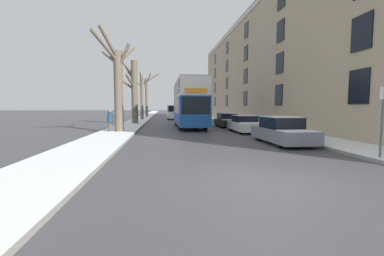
{
  "coord_description": "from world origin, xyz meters",
  "views": [
    {
      "loc": [
        -2.72,
        -6.25,
        1.95
      ],
      "look_at": [
        -0.48,
        13.26,
        0.34
      ],
      "focal_mm": 24.0,
      "sensor_mm": 36.0,
      "label": 1
    }
  ],
  "objects_px": {
    "bare_tree_left_0": "(118,84)",
    "pedestrian_left_sidewalk": "(110,120)",
    "bare_tree_left_3": "(147,96)",
    "oncoming_van": "(173,112)",
    "street_sign_post": "(382,119)",
    "parked_car_0": "(282,131)",
    "parked_car_2": "(227,120)",
    "bare_tree_left_2": "(142,95)",
    "double_decker_bus": "(189,101)",
    "bare_tree_left_1": "(133,90)",
    "parked_car_1": "(245,124)"
  },
  "relations": [
    {
      "from": "double_decker_bus",
      "to": "street_sign_post",
      "type": "bearing_deg",
      "value": -72.52
    },
    {
      "from": "bare_tree_left_2",
      "to": "street_sign_post",
      "type": "relative_size",
      "value": 2.57
    },
    {
      "from": "bare_tree_left_2",
      "to": "parked_car_1",
      "type": "xyz_separation_m",
      "value": [
        9.29,
        -18.81,
        -3.02
      ]
    },
    {
      "from": "oncoming_van",
      "to": "bare_tree_left_3",
      "type": "bearing_deg",
      "value": 122.86
    },
    {
      "from": "parked_car_2",
      "to": "oncoming_van",
      "type": "xyz_separation_m",
      "value": [
        -4.59,
        16.63,
        0.57
      ]
    },
    {
      "from": "parked_car_2",
      "to": "oncoming_van",
      "type": "relative_size",
      "value": 0.87
    },
    {
      "from": "bare_tree_left_1",
      "to": "parked_car_0",
      "type": "relative_size",
      "value": 1.77
    },
    {
      "from": "bare_tree_left_0",
      "to": "double_decker_bus",
      "type": "bearing_deg",
      "value": 41.74
    },
    {
      "from": "bare_tree_left_0",
      "to": "parked_car_2",
      "type": "relative_size",
      "value": 1.77
    },
    {
      "from": "bare_tree_left_2",
      "to": "bare_tree_left_3",
      "type": "height_order",
      "value": "bare_tree_left_3"
    },
    {
      "from": "bare_tree_left_0",
      "to": "bare_tree_left_1",
      "type": "distance_m",
      "value": 9.64
    },
    {
      "from": "bare_tree_left_2",
      "to": "parked_car_1",
      "type": "relative_size",
      "value": 1.63
    },
    {
      "from": "oncoming_van",
      "to": "pedestrian_left_sidewalk",
      "type": "bearing_deg",
      "value": -104.36
    },
    {
      "from": "bare_tree_left_3",
      "to": "parked_car_2",
      "type": "xyz_separation_m",
      "value": [
        9.27,
        -23.87,
        -3.32
      ]
    },
    {
      "from": "bare_tree_left_1",
      "to": "pedestrian_left_sidewalk",
      "type": "height_order",
      "value": "bare_tree_left_1"
    },
    {
      "from": "oncoming_van",
      "to": "double_decker_bus",
      "type": "bearing_deg",
      "value": -87.28
    },
    {
      "from": "parked_car_2",
      "to": "oncoming_van",
      "type": "bearing_deg",
      "value": 105.43
    },
    {
      "from": "bare_tree_left_0",
      "to": "double_decker_bus",
      "type": "distance_m",
      "value": 7.82
    },
    {
      "from": "pedestrian_left_sidewalk",
      "to": "bare_tree_left_0",
      "type": "bearing_deg",
      "value": 119.25
    },
    {
      "from": "bare_tree_left_3",
      "to": "pedestrian_left_sidewalk",
      "type": "height_order",
      "value": "bare_tree_left_3"
    },
    {
      "from": "bare_tree_left_0",
      "to": "street_sign_post",
      "type": "bearing_deg",
      "value": -45.8
    },
    {
      "from": "double_decker_bus",
      "to": "parked_car_2",
      "type": "bearing_deg",
      "value": 1.4
    },
    {
      "from": "bare_tree_left_1",
      "to": "oncoming_van",
      "type": "bearing_deg",
      "value": 68.04
    },
    {
      "from": "parked_car_0",
      "to": "street_sign_post",
      "type": "height_order",
      "value": "street_sign_post"
    },
    {
      "from": "parked_car_1",
      "to": "pedestrian_left_sidewalk",
      "type": "xyz_separation_m",
      "value": [
        -10.19,
        0.23,
        0.35
      ]
    },
    {
      "from": "bare_tree_left_0",
      "to": "pedestrian_left_sidewalk",
      "type": "relative_size",
      "value": 4.18
    },
    {
      "from": "bare_tree_left_0",
      "to": "parked_car_0",
      "type": "height_order",
      "value": "bare_tree_left_0"
    },
    {
      "from": "street_sign_post",
      "to": "bare_tree_left_1",
      "type": "bearing_deg",
      "value": 117.54
    },
    {
      "from": "parked_car_1",
      "to": "oncoming_van",
      "type": "relative_size",
      "value": 0.88
    },
    {
      "from": "bare_tree_left_0",
      "to": "parked_car_0",
      "type": "relative_size",
      "value": 1.65
    },
    {
      "from": "bare_tree_left_2",
      "to": "bare_tree_left_1",
      "type": "bearing_deg",
      "value": -91.49
    },
    {
      "from": "pedestrian_left_sidewalk",
      "to": "oncoming_van",
      "type": "bearing_deg",
      "value": -165.23
    },
    {
      "from": "bare_tree_left_1",
      "to": "street_sign_post",
      "type": "relative_size",
      "value": 2.94
    },
    {
      "from": "bare_tree_left_0",
      "to": "parked_car_1",
      "type": "height_order",
      "value": "bare_tree_left_0"
    },
    {
      "from": "bare_tree_left_3",
      "to": "parked_car_2",
      "type": "relative_size",
      "value": 1.9
    },
    {
      "from": "parked_car_2",
      "to": "street_sign_post",
      "type": "xyz_separation_m",
      "value": [
        1.37,
        -16.5,
        0.9
      ]
    },
    {
      "from": "parked_car_0",
      "to": "pedestrian_left_sidewalk",
      "type": "distance_m",
      "value": 12.07
    },
    {
      "from": "bare_tree_left_3",
      "to": "oncoming_van",
      "type": "xyz_separation_m",
      "value": [
        4.68,
        -7.24,
        -2.75
      ]
    },
    {
      "from": "bare_tree_left_0",
      "to": "parked_car_2",
      "type": "xyz_separation_m",
      "value": [
        9.57,
        5.25,
        -2.97
      ]
    },
    {
      "from": "parked_car_0",
      "to": "parked_car_1",
      "type": "xyz_separation_m",
      "value": [
        -0.0,
        6.24,
        -0.04
      ]
    },
    {
      "from": "parked_car_2",
      "to": "street_sign_post",
      "type": "height_order",
      "value": "street_sign_post"
    },
    {
      "from": "street_sign_post",
      "to": "double_decker_bus",
      "type": "bearing_deg",
      "value": 107.48
    },
    {
      "from": "oncoming_van",
      "to": "bare_tree_left_0",
      "type": "bearing_deg",
      "value": -102.82
    },
    {
      "from": "parked_car_0",
      "to": "oncoming_van",
      "type": "distance_m",
      "value": 28.72
    },
    {
      "from": "bare_tree_left_3",
      "to": "oncoming_van",
      "type": "height_order",
      "value": "bare_tree_left_3"
    },
    {
      "from": "bare_tree_left_1",
      "to": "bare_tree_left_0",
      "type": "bearing_deg",
      "value": -90.27
    },
    {
      "from": "bare_tree_left_2",
      "to": "parked_car_2",
      "type": "bearing_deg",
      "value": -55.13
    },
    {
      "from": "bare_tree_left_2",
      "to": "pedestrian_left_sidewalk",
      "type": "bearing_deg",
      "value": -92.77
    },
    {
      "from": "pedestrian_left_sidewalk",
      "to": "street_sign_post",
      "type": "height_order",
      "value": "street_sign_post"
    },
    {
      "from": "double_decker_bus",
      "to": "street_sign_post",
      "type": "height_order",
      "value": "double_decker_bus"
    }
  ]
}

